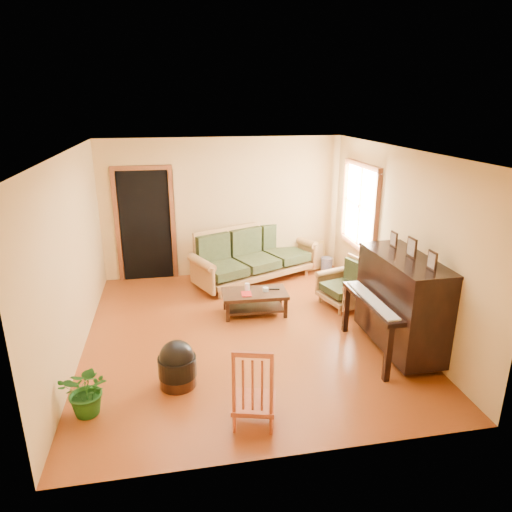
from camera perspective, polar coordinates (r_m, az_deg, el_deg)
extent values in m
plane|color=#682A0D|center=(6.76, -1.35, -9.50)|extent=(5.00, 5.00, 0.00)
cube|color=black|center=(8.65, -13.64, 3.66)|extent=(1.08, 0.16, 2.05)
cube|color=white|center=(8.02, 12.87, 6.05)|extent=(0.12, 1.36, 1.46)
cube|color=olive|center=(8.45, -0.09, 0.11)|extent=(2.53, 1.84, 1.00)
cube|color=black|center=(7.24, -0.17, -5.86)|extent=(1.03, 0.59, 0.37)
cube|color=olive|center=(7.58, 10.94, -3.39)|extent=(0.93, 0.96, 0.78)
cube|color=black|center=(6.33, 17.74, -5.84)|extent=(0.91, 1.52, 1.33)
cylinder|color=black|center=(5.60, -9.79, -13.77)|extent=(0.56, 0.56, 0.43)
cube|color=maroon|center=(4.84, -0.24, -15.61)|extent=(0.54, 0.57, 0.93)
cube|color=#AD8339|center=(9.13, 7.46, 0.05)|extent=(0.45, 0.25, 0.59)
cylinder|color=#2E3B8C|center=(9.14, 8.81, -1.05)|extent=(0.25, 0.25, 0.28)
imported|color=#1B5317|center=(5.35, -20.30, -15.45)|extent=(0.64, 0.59, 0.59)
imported|color=#A31815|center=(7.06, -1.82, -4.81)|extent=(0.17, 0.22, 0.02)
cylinder|color=white|center=(7.19, -1.11, -3.91)|extent=(0.09, 0.09, 0.13)
cylinder|color=silver|center=(7.19, 1.20, -4.19)|extent=(0.10, 0.10, 0.06)
cube|color=black|center=(7.27, 2.32, -4.13)|extent=(0.17, 0.07, 0.02)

